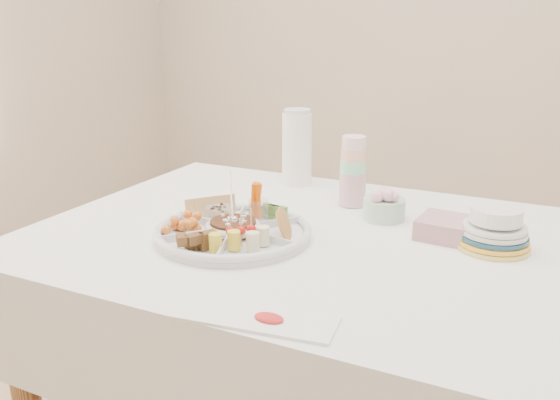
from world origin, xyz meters
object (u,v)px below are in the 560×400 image
at_px(party_tray, 233,230).
at_px(thermos, 297,146).
at_px(dining_table, 333,371).
at_px(plate_stack, 495,227).

xyz_separation_m(party_tray, thermos, (-0.06, 0.52, 0.10)).
bearing_deg(dining_table, party_tray, -153.93).
bearing_deg(dining_table, thermos, 125.84).
bearing_deg(thermos, dining_table, -54.16).
height_order(party_tray, thermos, thermos).
xyz_separation_m(dining_table, plate_stack, (0.35, 0.10, 0.43)).
bearing_deg(dining_table, plate_stack, 15.48).
relative_size(dining_table, plate_stack, 8.97).
xyz_separation_m(dining_table, thermos, (-0.30, 0.41, 0.50)).
relative_size(party_tray, plate_stack, 2.24).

